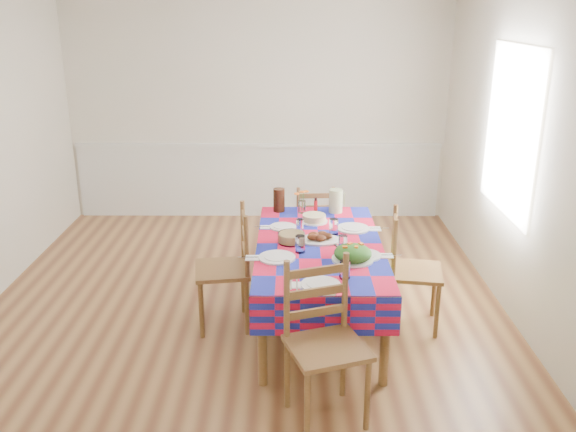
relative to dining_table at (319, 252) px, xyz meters
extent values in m
cube|color=brown|center=(-0.62, 0.27, -0.66)|extent=(4.50, 5.00, 0.04)
cube|color=silver|center=(-0.62, 2.79, 0.71)|extent=(4.50, 0.04, 2.70)
cube|color=silver|center=(-0.62, -2.25, 0.71)|extent=(4.50, 0.04, 2.70)
cube|color=silver|center=(1.65, 0.27, 0.71)|extent=(0.04, 5.00, 2.70)
cube|color=silver|center=(-0.62, 2.74, 0.26)|extent=(4.41, 0.06, 0.04)
cube|color=silver|center=(-0.62, 2.76, -0.19)|extent=(4.41, 0.03, 0.90)
plane|color=white|center=(1.61, 0.57, 0.86)|extent=(0.00, 1.40, 1.40)
cylinder|color=brown|center=(-0.42, -0.84, -0.30)|extent=(0.07, 0.07, 0.67)
cylinder|color=brown|center=(0.42, -0.84, -0.30)|extent=(0.07, 0.07, 0.67)
cylinder|color=brown|center=(-0.42, 0.84, -0.30)|extent=(0.07, 0.07, 0.67)
cylinder|color=brown|center=(0.42, 0.84, -0.30)|extent=(0.07, 0.07, 0.67)
cube|color=brown|center=(0.00, 0.00, 0.05)|extent=(0.95, 1.80, 0.04)
cube|color=red|center=(0.00, 0.00, 0.07)|extent=(0.98, 1.84, 0.01)
cube|color=red|center=(-0.49, 0.00, -0.07)|extent=(0.01, 1.84, 0.28)
cube|color=red|center=(0.49, 0.00, -0.07)|extent=(0.01, 1.84, 0.28)
cube|color=red|center=(0.00, -0.92, -0.07)|extent=(0.98, 0.01, 0.28)
cube|color=red|center=(0.00, 0.92, -0.07)|extent=(0.98, 0.01, 0.28)
cylinder|color=white|center=(-0.02, -0.77, 0.09)|extent=(0.27, 0.27, 0.01)
cylinder|color=white|center=(-0.02, -0.77, 0.10)|extent=(0.19, 0.19, 0.01)
cylinder|color=white|center=(0.14, -0.65, 0.14)|extent=(0.08, 0.08, 0.13)
cube|color=white|center=(-0.20, -0.77, 0.08)|extent=(0.10, 0.10, 0.01)
cube|color=silver|center=(-0.22, -0.77, 0.09)|extent=(0.01, 0.17, 0.00)
cube|color=silver|center=(-0.18, -0.77, 0.09)|extent=(0.01, 0.20, 0.00)
cylinder|color=white|center=(-0.33, -0.30, 0.09)|extent=(0.27, 0.27, 0.01)
cylinder|color=white|center=(-0.33, -0.30, 0.10)|extent=(0.19, 0.19, 0.01)
cylinder|color=white|center=(-0.15, -0.18, 0.14)|extent=(0.08, 0.08, 0.13)
cube|color=white|center=(-0.51, -0.30, 0.08)|extent=(0.10, 0.10, 0.01)
cube|color=silver|center=(-0.53, -0.30, 0.09)|extent=(0.17, 0.01, 0.00)
cube|color=silver|center=(-0.49, -0.30, 0.09)|extent=(0.20, 0.01, 0.00)
cylinder|color=white|center=(-0.29, 0.36, 0.08)|extent=(0.23, 0.23, 0.01)
cylinder|color=white|center=(-0.29, 0.36, 0.09)|extent=(0.16, 0.16, 0.01)
cylinder|color=white|center=(-0.15, 0.26, 0.13)|extent=(0.06, 0.06, 0.11)
cube|color=white|center=(-0.44, 0.36, 0.08)|extent=(0.08, 0.08, 0.01)
cube|color=silver|center=(-0.46, 0.36, 0.09)|extent=(0.14, 0.01, 0.00)
cube|color=silver|center=(-0.43, 0.36, 0.09)|extent=(0.17, 0.01, 0.00)
cylinder|color=white|center=(0.33, -0.26, 0.08)|extent=(0.25, 0.25, 0.01)
cylinder|color=white|center=(0.33, -0.26, 0.09)|extent=(0.18, 0.18, 0.01)
cylinder|color=white|center=(0.17, -0.15, 0.14)|extent=(0.07, 0.07, 0.12)
cube|color=white|center=(0.49, -0.26, 0.08)|extent=(0.09, 0.09, 0.01)
cube|color=silver|center=(0.48, -0.26, 0.09)|extent=(0.16, 0.01, 0.00)
cube|color=silver|center=(0.51, -0.26, 0.09)|extent=(0.18, 0.01, 0.00)
cylinder|color=white|center=(0.30, 0.32, 0.09)|extent=(0.27, 0.27, 0.01)
cylinder|color=white|center=(0.30, 0.32, 0.10)|extent=(0.19, 0.19, 0.01)
cylinder|color=white|center=(0.12, 0.20, 0.14)|extent=(0.08, 0.08, 0.13)
cube|color=white|center=(0.48, 0.32, 0.08)|extent=(0.10, 0.10, 0.01)
cube|color=silver|center=(0.46, 0.32, 0.09)|extent=(0.17, 0.01, 0.00)
cube|color=silver|center=(0.50, 0.32, 0.09)|extent=(0.20, 0.01, 0.00)
ellipsoid|color=white|center=(0.00, 0.05, 0.09)|extent=(0.34, 0.25, 0.02)
ellipsoid|color=black|center=(0.06, 0.05, 0.12)|extent=(0.09, 0.08, 0.05)
ellipsoid|color=black|center=(0.02, 0.09, 0.12)|extent=(0.09, 0.08, 0.05)
ellipsoid|color=black|center=(-0.04, 0.08, 0.12)|extent=(0.09, 0.08, 0.05)
ellipsoid|color=black|center=(-0.05, 0.03, 0.12)|extent=(0.09, 0.08, 0.05)
ellipsoid|color=black|center=(0.01, 0.01, 0.12)|extent=(0.09, 0.08, 0.05)
cylinder|color=white|center=(0.23, -0.33, 0.09)|extent=(0.31, 0.31, 0.01)
ellipsoid|color=#144511|center=(0.23, -0.33, 0.13)|extent=(0.28, 0.28, 0.12)
cube|color=orange|center=(0.17, -0.37, 0.20)|extent=(0.04, 0.03, 0.01)
cube|color=orange|center=(0.21, -0.30, 0.20)|extent=(0.04, 0.04, 0.01)
cube|color=orange|center=(0.25, -0.37, 0.20)|extent=(0.03, 0.04, 0.01)
cube|color=orange|center=(0.29, -0.30, 0.20)|extent=(0.04, 0.04, 0.01)
cylinder|color=white|center=(-0.22, 0.02, 0.12)|extent=(0.22, 0.22, 0.08)
cylinder|color=#DFC076|center=(-0.22, 0.02, 0.12)|extent=(0.20, 0.20, 0.06)
cylinder|color=white|center=(-0.02, 0.51, 0.08)|extent=(0.24, 0.24, 0.01)
cylinder|color=tan|center=(-0.02, 0.51, 0.12)|extent=(0.20, 0.20, 0.05)
cube|color=black|center=(0.14, -0.08, 0.08)|extent=(0.12, 0.29, 0.01)
cube|color=black|center=(0.19, -0.06, 0.08)|extent=(0.06, 0.30, 0.01)
cylinder|color=white|center=(-0.13, 0.75, 0.14)|extent=(0.07, 0.07, 0.11)
cylinder|color=#256722|center=(-0.14, 0.75, 0.18)|extent=(0.01, 0.01, 0.16)
ellipsoid|color=orange|center=(-0.17, 0.75, 0.26)|extent=(0.05, 0.05, 0.02)
cylinder|color=#256722|center=(-0.11, 0.76, 0.18)|extent=(0.01, 0.01, 0.16)
ellipsoid|color=orange|center=(-0.09, 0.77, 0.27)|extent=(0.05, 0.05, 0.02)
cylinder|color=#256722|center=(-0.13, 0.74, 0.18)|extent=(0.01, 0.01, 0.16)
ellipsoid|color=orange|center=(-0.13, 0.71, 0.29)|extent=(0.05, 0.05, 0.02)
cylinder|color=red|center=(0.00, 0.77, 0.15)|extent=(0.03, 0.03, 0.14)
cylinder|color=#AFC98E|center=(0.18, 0.77, 0.18)|extent=(0.12, 0.12, 0.21)
cylinder|color=black|center=(-0.33, 0.80, 0.18)|extent=(0.11, 0.11, 0.21)
cube|color=white|center=(0.02, -0.91, 0.09)|extent=(0.08, 0.03, 0.02)
cylinder|color=brown|center=(-0.12, -1.44, -0.40)|extent=(0.04, 0.04, 0.49)
cylinder|color=brown|center=(0.25, -1.31, -0.40)|extent=(0.04, 0.04, 0.49)
cylinder|color=brown|center=(-0.25, -1.09, -0.40)|extent=(0.04, 0.04, 0.49)
cylinder|color=brown|center=(0.12, -0.96, -0.40)|extent=(0.04, 0.04, 0.49)
cube|color=brown|center=(0.00, -1.20, -0.13)|extent=(0.57, 0.56, 0.03)
cylinder|color=brown|center=(-0.25, -1.08, 0.12)|extent=(0.04, 0.04, 0.54)
cylinder|color=brown|center=(0.12, -0.95, 0.12)|extent=(0.04, 0.04, 0.54)
cube|color=brown|center=(-0.06, -1.02, 0.01)|extent=(0.38, 0.15, 0.05)
cube|color=brown|center=(-0.06, -1.02, 0.15)|extent=(0.38, 0.15, 0.05)
cube|color=brown|center=(-0.06, -1.02, 0.30)|extent=(0.38, 0.15, 0.05)
cylinder|color=brown|center=(0.16, 1.37, -0.43)|extent=(0.03, 0.03, 0.41)
cylinder|color=brown|center=(-0.17, 1.35, -0.43)|extent=(0.03, 0.03, 0.41)
cylinder|color=brown|center=(0.17, 1.06, -0.43)|extent=(0.03, 0.03, 0.41)
cylinder|color=brown|center=(-0.16, 1.04, -0.43)|extent=(0.03, 0.03, 0.41)
cube|color=brown|center=(0.00, 1.20, -0.21)|extent=(0.41, 0.39, 0.03)
cylinder|color=brown|center=(0.17, 1.05, 0.00)|extent=(0.03, 0.03, 0.46)
cylinder|color=brown|center=(-0.16, 1.03, 0.00)|extent=(0.03, 0.03, 0.46)
cube|color=brown|center=(0.01, 1.04, -0.09)|extent=(0.33, 0.04, 0.05)
cube|color=brown|center=(0.01, 1.04, 0.03)|extent=(0.33, 0.04, 0.05)
cube|color=brown|center=(0.01, 1.04, 0.15)|extent=(0.33, 0.04, 0.05)
cylinder|color=brown|center=(-0.98, 0.16, -0.40)|extent=(0.04, 0.04, 0.47)
cylinder|color=brown|center=(-0.93, -0.21, -0.40)|extent=(0.04, 0.04, 0.47)
cylinder|color=brown|center=(-0.63, 0.21, -0.40)|extent=(0.04, 0.04, 0.47)
cylinder|color=brown|center=(-0.57, -0.16, -0.40)|extent=(0.04, 0.04, 0.47)
cube|color=brown|center=(-0.78, 0.00, -0.15)|extent=(0.48, 0.50, 0.03)
cylinder|color=brown|center=(-0.62, 0.22, 0.10)|extent=(0.04, 0.04, 0.53)
cylinder|color=brown|center=(-0.56, -0.16, 0.10)|extent=(0.04, 0.04, 0.53)
cube|color=brown|center=(-0.59, 0.03, -0.01)|extent=(0.08, 0.38, 0.05)
cube|color=brown|center=(-0.59, 0.03, 0.13)|extent=(0.08, 0.38, 0.05)
cube|color=brown|center=(-0.59, 0.03, 0.27)|extent=(0.08, 0.38, 0.05)
cylinder|color=brown|center=(0.92, -0.21, -0.41)|extent=(0.04, 0.04, 0.46)
cylinder|color=brown|center=(0.98, 0.16, -0.41)|extent=(0.04, 0.04, 0.46)
cylinder|color=brown|center=(0.58, -0.16, -0.41)|extent=(0.04, 0.04, 0.46)
cylinder|color=brown|center=(0.63, 0.21, -0.41)|extent=(0.04, 0.04, 0.46)
cube|color=brown|center=(0.78, 0.00, -0.16)|extent=(0.47, 0.49, 0.03)
cylinder|color=brown|center=(0.57, -0.15, 0.08)|extent=(0.04, 0.04, 0.51)
cylinder|color=brown|center=(0.62, 0.21, 0.08)|extent=(0.04, 0.04, 0.51)
cube|color=brown|center=(0.59, 0.03, -0.03)|extent=(0.08, 0.37, 0.05)
cube|color=brown|center=(0.59, 0.03, 0.11)|extent=(0.08, 0.37, 0.05)
cube|color=brown|center=(0.59, 0.03, 0.24)|extent=(0.08, 0.37, 0.05)
camera|label=1|loc=(-0.22, -4.46, 1.85)|focal=38.00mm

